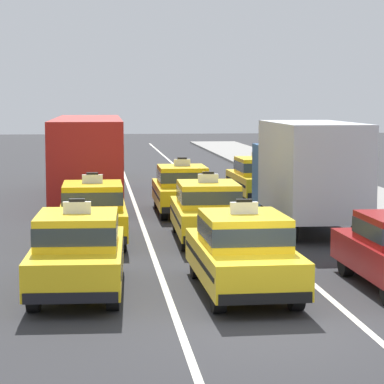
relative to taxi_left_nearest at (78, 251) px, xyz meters
name	(u,v)px	position (x,y,z in m)	size (l,w,h in m)	color
ground_plane	(272,329)	(3.40, -3.09, -0.88)	(160.00, 160.00, 0.00)	#2B2B2D
lane_stripe_left_center	(132,196)	(1.80, 16.91, -0.87)	(0.14, 80.00, 0.01)	silver
lane_stripe_center_right	(210,195)	(5.00, 16.91, -0.87)	(0.14, 80.00, 0.01)	silver
sidewalk_curb	(383,207)	(10.60, 11.91, -0.80)	(4.00, 90.00, 0.15)	gray
taxi_left_nearest	(78,251)	(0.00, 0.00, 0.00)	(1.99, 4.63, 1.96)	black
taxi_left_second	(93,211)	(0.27, 6.04, 0.00)	(1.83, 4.56, 1.96)	black
bus_left_third	(88,154)	(0.07, 15.65, 0.94)	(2.62, 11.22, 3.22)	black
taxi_left_fourth	(96,160)	(0.37, 25.13, 0.00)	(1.83, 4.56, 1.96)	black
taxi_center_nearest	(243,251)	(3.34, -0.43, 0.00)	(1.88, 4.58, 1.96)	black
taxi_center_second	(208,210)	(3.45, 5.90, 0.00)	(1.91, 4.60, 1.96)	black
taxi_center_third	(182,188)	(3.30, 11.60, 0.00)	(1.85, 4.57, 1.96)	black
box_truck_right_second	(306,171)	(6.75, 7.93, 0.90)	(2.37, 6.99, 3.27)	black
taxi_right_third	(258,177)	(6.69, 15.25, 0.00)	(1.89, 4.59, 1.96)	black
pedestrian_mid_block	(360,180)	(10.20, 13.32, 0.06)	(0.47, 0.24, 1.57)	slate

